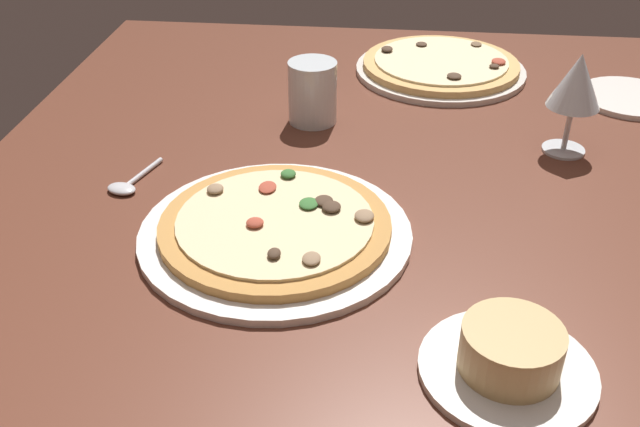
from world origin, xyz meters
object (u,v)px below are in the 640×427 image
object	(u,v)px
wine_glass_near	(577,84)
water_glass	(313,96)
pizza_main	(276,228)
ramekin_on_saucer	(510,357)
side_plate	(630,98)
pizza_side	(441,66)
spoon	(127,184)

from	to	relation	value
wine_glass_near	water_glass	distance (cm)	38.22
water_glass	pizza_main	bearing A→B (deg)	-1.34
ramekin_on_saucer	pizza_main	bearing A→B (deg)	-128.63
side_plate	pizza_side	bearing A→B (deg)	-105.95
side_plate	spoon	world-z (taller)	spoon
pizza_side	ramekin_on_saucer	xyz separation A→B (cm)	(74.12, 3.74, 0.89)
ramekin_on_saucer	wine_glass_near	size ratio (longest dim) A/B	1.13
pizza_main	water_glass	size ratio (longest dim) A/B	3.38
wine_glass_near	pizza_side	bearing A→B (deg)	-149.28
pizza_side	spoon	size ratio (longest dim) A/B	2.82
pizza_main	side_plate	bearing A→B (deg)	131.12
pizza_side	ramekin_on_saucer	size ratio (longest dim) A/B	1.81
ramekin_on_saucer	wine_glass_near	world-z (taller)	wine_glass_near
ramekin_on_saucer	water_glass	size ratio (longest dim) A/B	1.73
wine_glass_near	ramekin_on_saucer	bearing A→B (deg)	-15.81
pizza_side	wine_glass_near	distance (cm)	34.03
pizza_side	side_plate	world-z (taller)	pizza_side
pizza_side	water_glass	xyz separation A→B (cm)	(22.04, -20.48, 3.02)
water_glass	side_plate	size ratio (longest dim) A/B	0.58
ramekin_on_saucer	spoon	xyz separation A→B (cm)	(-29.25, -46.34, -1.65)
wine_glass_near	side_plate	size ratio (longest dim) A/B	0.89
ramekin_on_saucer	side_plate	distance (cm)	70.72
spoon	pizza_side	bearing A→B (deg)	136.48
wine_glass_near	spoon	bearing A→B (deg)	-74.30
ramekin_on_saucer	spoon	world-z (taller)	ramekin_on_saucer
spoon	wine_glass_near	bearing A→B (deg)	105.70
wine_glass_near	side_plate	distance (cm)	25.90
pizza_main	ramekin_on_saucer	xyz separation A→B (cm)	(19.95, 24.96, 0.93)
water_glass	pizza_side	bearing A→B (deg)	137.11
pizza_side	wine_glass_near	size ratio (longest dim) A/B	2.05
wine_glass_near	pizza_main	bearing A→B (deg)	-55.61
wine_glass_near	spoon	xyz separation A→B (cm)	(16.69, -59.35, -9.91)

